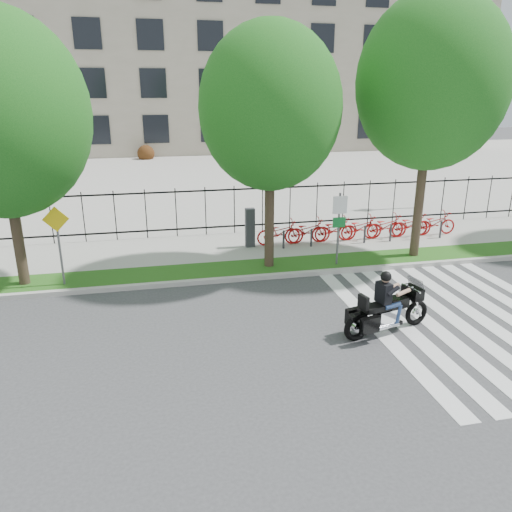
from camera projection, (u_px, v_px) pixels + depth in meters
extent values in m
plane|color=#39393C|center=(297.00, 337.00, 12.58)|extent=(120.00, 120.00, 0.00)
cube|color=#B6B3AB|center=(261.00, 277.00, 16.35)|extent=(60.00, 0.20, 0.15)
cube|color=#295816|center=(256.00, 268.00, 17.14)|extent=(60.00, 1.50, 0.15)
cube|color=#A09D95|center=(242.00, 247.00, 19.45)|extent=(60.00, 3.50, 0.15)
cube|color=#A09D95|center=(197.00, 174.00, 35.71)|extent=(80.00, 34.00, 0.10)
cube|color=gray|center=(174.00, 46.00, 51.03)|extent=(60.00, 20.00, 20.00)
cylinder|color=black|center=(421.00, 171.00, 25.04)|extent=(0.14, 0.14, 4.00)
cylinder|color=black|center=(425.00, 132.00, 24.43)|extent=(0.06, 0.70, 0.70)
sphere|color=white|center=(419.00, 130.00, 24.33)|extent=(0.36, 0.36, 0.36)
sphere|color=white|center=(432.00, 130.00, 24.47)|extent=(0.36, 0.36, 0.36)
cylinder|color=#33241B|center=(16.00, 228.00, 15.07)|extent=(0.32, 0.32, 3.56)
cylinder|color=#33241B|center=(269.00, 211.00, 16.58)|extent=(0.32, 0.32, 3.88)
ellipsoid|color=#114E14|center=(270.00, 107.00, 15.53)|extent=(4.51, 4.51, 5.19)
cylinder|color=#33241B|center=(420.00, 194.00, 17.57)|extent=(0.32, 0.32, 4.49)
ellipsoid|color=#114E14|center=(432.00, 82.00, 16.37)|extent=(5.00, 5.00, 5.76)
cube|color=#2D2D33|center=(250.00, 228.00, 19.01)|extent=(0.35, 0.25, 1.50)
imported|color=#B00D0D|center=(280.00, 232.00, 19.33)|extent=(1.86, 0.65, 0.98)
cylinder|color=#2D2D33|center=(284.00, 239.00, 18.91)|extent=(0.08, 0.08, 0.70)
imported|color=#B00D0D|center=(307.00, 231.00, 19.55)|extent=(1.86, 0.65, 0.98)
cylinder|color=#2D2D33|center=(311.00, 238.00, 19.13)|extent=(0.08, 0.08, 0.70)
imported|color=#B00D0D|center=(334.00, 229.00, 19.77)|extent=(1.86, 0.65, 0.98)
cylinder|color=#2D2D33|center=(338.00, 236.00, 19.35)|extent=(0.08, 0.08, 0.70)
imported|color=#B00D0D|center=(360.00, 228.00, 19.99)|extent=(1.86, 0.65, 0.98)
cylinder|color=#2D2D33|center=(365.00, 234.00, 19.57)|extent=(0.08, 0.08, 0.70)
imported|color=#B00D0D|center=(385.00, 226.00, 20.21)|extent=(1.86, 0.65, 0.98)
cylinder|color=#2D2D33|center=(391.00, 233.00, 19.79)|extent=(0.08, 0.08, 0.70)
imported|color=#B00D0D|center=(410.00, 225.00, 20.42)|extent=(1.86, 0.65, 0.98)
cylinder|color=#2D2D33|center=(416.00, 231.00, 20.01)|extent=(0.08, 0.08, 0.70)
imported|color=#B00D0D|center=(434.00, 223.00, 20.64)|extent=(1.86, 0.65, 0.98)
cylinder|color=#2D2D33|center=(441.00, 230.00, 20.23)|extent=(0.08, 0.08, 0.70)
cylinder|color=#59595B|center=(338.00, 229.00, 16.94)|extent=(0.07, 0.07, 2.50)
cube|color=white|center=(340.00, 205.00, 16.63)|extent=(0.50, 0.03, 0.60)
cube|color=#0C6626|center=(339.00, 222.00, 16.83)|extent=(0.45, 0.03, 0.35)
cylinder|color=#59595B|center=(60.00, 248.00, 15.17)|extent=(0.07, 0.07, 2.40)
cube|color=yellow|center=(56.00, 219.00, 14.85)|extent=(0.78, 0.03, 0.78)
torus|color=black|center=(416.00, 313.00, 13.13)|extent=(0.71, 0.29, 0.70)
torus|color=black|center=(357.00, 327.00, 12.34)|extent=(0.75, 0.32, 0.74)
cube|color=black|center=(413.00, 292.00, 12.85)|extent=(0.43, 0.61, 0.30)
cube|color=#26262B|center=(416.00, 284.00, 12.81)|extent=(0.27, 0.53, 0.31)
cube|color=silver|center=(386.00, 316.00, 12.68)|extent=(0.67, 0.48, 0.40)
cube|color=black|center=(397.00, 302.00, 12.70)|extent=(0.62, 0.47, 0.26)
cube|color=black|center=(376.00, 307.00, 12.43)|extent=(0.77, 0.52, 0.14)
cube|color=black|center=(363.00, 302.00, 12.20)|extent=(0.18, 0.36, 0.34)
cube|color=black|center=(370.00, 325.00, 12.09)|extent=(0.53, 0.28, 0.40)
cube|color=black|center=(355.00, 315.00, 12.61)|extent=(0.53, 0.28, 0.40)
cube|color=black|center=(384.00, 293.00, 12.40)|extent=(0.33, 0.45, 0.53)
sphere|color=tan|center=(386.00, 278.00, 12.29)|extent=(0.23, 0.23, 0.23)
sphere|color=black|center=(386.00, 277.00, 12.28)|extent=(0.27, 0.27, 0.27)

